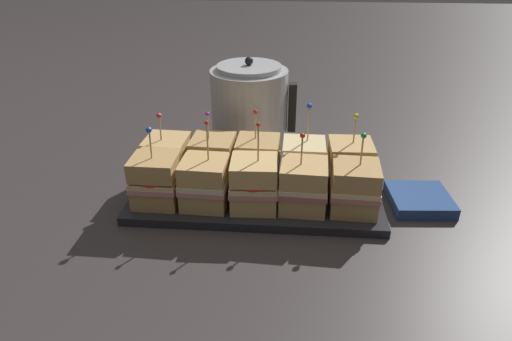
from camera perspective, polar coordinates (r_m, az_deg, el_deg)
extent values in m
plane|color=#383333|center=(0.96, 0.00, -3.74)|extent=(6.00, 6.00, 0.00)
cube|color=#232328|center=(0.96, 0.00, -3.48)|extent=(0.51, 0.23, 0.01)
cube|color=#232328|center=(0.95, 0.00, -3.02)|extent=(0.51, 0.23, 0.01)
cube|color=tan|center=(0.93, -12.15, -2.76)|extent=(0.09, 0.09, 0.04)
cube|color=tan|center=(0.92, -12.30, -1.45)|extent=(0.09, 0.09, 0.01)
cube|color=beige|center=(0.92, -12.36, -0.93)|extent=(0.09, 0.09, 0.01)
cylinder|color=red|center=(0.90, -12.66, -1.05)|extent=(0.06, 0.06, 0.00)
cube|color=tan|center=(0.91, -12.53, 0.59)|extent=(0.09, 0.09, 0.04)
cylinder|color=tan|center=(0.88, -13.03, 3.01)|extent=(0.00, 0.01, 0.07)
sphere|color=blue|center=(0.87, -13.26, 4.96)|extent=(0.01, 0.01, 0.01)
cube|color=tan|center=(0.91, -6.29, -3.09)|extent=(0.09, 0.09, 0.04)
cube|color=tan|center=(0.90, -6.37, -1.75)|extent=(0.10, 0.10, 0.01)
cube|color=beige|center=(0.89, -6.40, -1.22)|extent=(0.09, 0.09, 0.01)
cube|color=tan|center=(0.88, -6.48, 0.11)|extent=(0.09, 0.09, 0.04)
cylinder|color=tan|center=(0.86, -6.07, 3.36)|extent=(0.00, 0.01, 0.09)
sphere|color=red|center=(0.85, -6.21, 5.97)|extent=(0.01, 0.01, 0.01)
cube|color=tan|center=(0.90, -0.13, -3.37)|extent=(0.09, 0.09, 0.04)
cube|color=tan|center=(0.89, -0.13, -2.02)|extent=(0.10, 0.10, 0.01)
cube|color=beige|center=(0.88, -0.13, -1.49)|extent=(0.09, 0.09, 0.01)
cylinder|color=red|center=(0.87, -0.22, -1.62)|extent=(0.06, 0.06, 0.00)
cube|color=#E0B771|center=(0.87, -0.14, 0.10)|extent=(0.09, 0.09, 0.04)
cylinder|color=tan|center=(0.85, 0.28, 3.19)|extent=(0.00, 0.01, 0.08)
sphere|color=red|center=(0.83, 0.28, 5.76)|extent=(0.01, 0.01, 0.01)
cube|color=tan|center=(0.90, 5.85, -3.53)|extent=(0.09, 0.09, 0.04)
cube|color=#B26B60|center=(0.89, 5.93, -2.18)|extent=(0.10, 0.10, 0.01)
cube|color=beige|center=(0.88, 5.96, -1.65)|extent=(0.09, 0.09, 0.01)
cube|color=tan|center=(0.87, 6.04, -0.30)|extent=(0.09, 0.09, 0.04)
cylinder|color=tan|center=(0.85, 5.73, 2.30)|extent=(0.00, 0.00, 0.07)
sphere|color=red|center=(0.84, 5.84, 4.37)|extent=(0.01, 0.01, 0.01)
cube|color=tan|center=(0.91, 12.04, -3.72)|extent=(0.09, 0.09, 0.04)
cube|color=tan|center=(0.90, 12.19, -2.39)|extent=(0.10, 0.10, 0.01)
cube|color=beige|center=(0.89, 12.25, -1.86)|extent=(0.09, 0.09, 0.01)
cube|color=tan|center=(0.88, 12.40, -0.53)|extent=(0.09, 0.09, 0.04)
cylinder|color=tan|center=(0.87, 13.07, 2.24)|extent=(0.00, 0.01, 0.07)
sphere|color=green|center=(0.85, 13.31, 4.27)|extent=(0.01, 0.01, 0.01)
cube|color=tan|center=(1.02, -10.81, 0.02)|extent=(0.09, 0.09, 0.04)
cube|color=#B26B60|center=(1.00, -10.93, 1.25)|extent=(0.10, 0.10, 0.01)
cube|color=beige|center=(1.00, -10.98, 1.74)|extent=(0.09, 0.09, 0.01)
cube|color=tan|center=(0.99, -11.10, 2.96)|extent=(0.09, 0.09, 0.04)
cylinder|color=tan|center=(0.97, -11.87, 5.01)|extent=(0.00, 0.01, 0.07)
sphere|color=red|center=(0.96, -12.05, 6.73)|extent=(0.01, 0.01, 0.01)
cube|color=tan|center=(0.99, -5.27, -0.26)|extent=(0.09, 0.09, 0.04)
cube|color=#B26B60|center=(0.98, -5.33, 1.00)|extent=(0.10, 0.10, 0.01)
cube|color=beige|center=(0.98, -5.36, 1.50)|extent=(0.09, 0.09, 0.01)
cylinder|color=red|center=(0.96, -5.52, 1.43)|extent=(0.07, 0.07, 0.00)
cube|color=tan|center=(0.97, -5.43, 2.96)|extent=(0.09, 0.09, 0.04)
cylinder|color=tan|center=(0.95, -6.01, 5.26)|extent=(0.00, 0.01, 0.07)
sphere|color=purple|center=(0.94, -6.11, 7.04)|extent=(0.01, 0.01, 0.01)
cube|color=tan|center=(0.98, 0.26, -0.44)|extent=(0.09, 0.09, 0.04)
cube|color=tan|center=(0.97, 0.26, 0.83)|extent=(0.09, 0.09, 0.01)
cube|color=beige|center=(0.97, 0.26, 1.33)|extent=(0.09, 0.09, 0.01)
cylinder|color=red|center=(0.95, 0.19, 1.25)|extent=(0.05, 0.05, 0.00)
cube|color=tan|center=(0.96, 0.26, 2.81)|extent=(0.09, 0.09, 0.04)
cylinder|color=tan|center=(0.95, -0.06, 5.45)|extent=(0.00, 0.01, 0.07)
sphere|color=red|center=(0.93, -0.06, 7.35)|extent=(0.01, 0.01, 0.01)
cube|color=beige|center=(0.98, 5.86, -0.58)|extent=(0.09, 0.09, 0.04)
cube|color=tan|center=(0.97, 5.92, 0.69)|extent=(0.09, 0.09, 0.01)
cube|color=beige|center=(0.97, 5.95, 1.19)|extent=(0.09, 0.09, 0.01)
cube|color=beige|center=(0.96, 6.02, 2.45)|extent=(0.09, 0.09, 0.04)
cylinder|color=tan|center=(0.94, 6.56, 5.59)|extent=(0.00, 0.01, 0.09)
sphere|color=blue|center=(0.93, 6.70, 8.00)|extent=(0.01, 0.01, 0.01)
cube|color=tan|center=(0.99, 11.44, -0.89)|extent=(0.09, 0.09, 0.04)
cube|color=tan|center=(0.98, 11.57, 0.37)|extent=(0.09, 0.09, 0.01)
cube|color=beige|center=(0.97, 11.62, 0.87)|extent=(0.09, 0.09, 0.01)
cylinder|color=red|center=(0.96, 11.75, 0.78)|extent=(0.06, 0.06, 0.00)
cube|color=tan|center=(0.96, 11.78, 2.33)|extent=(0.09, 0.09, 0.04)
cylinder|color=tan|center=(0.95, 12.21, 4.80)|extent=(0.00, 0.01, 0.07)
sphere|color=yellow|center=(0.93, 12.41, 6.65)|extent=(0.01, 0.01, 0.01)
cylinder|color=#B7BABF|center=(1.16, -0.84, 7.55)|extent=(0.19, 0.19, 0.20)
cylinder|color=#B7BABF|center=(1.12, -0.88, 12.74)|extent=(0.16, 0.16, 0.01)
sphere|color=black|center=(1.12, -0.89, 13.53)|extent=(0.02, 0.02, 0.02)
cube|color=black|center=(1.15, 4.55, 7.86)|extent=(0.02, 0.02, 0.12)
cube|color=navy|center=(1.00, 19.75, -3.45)|extent=(0.13, 0.13, 0.02)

